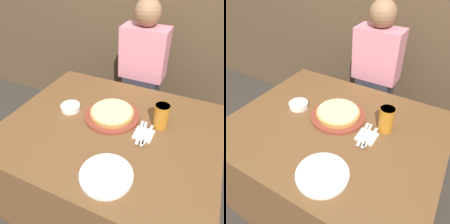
{
  "view_description": "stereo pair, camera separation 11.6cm",
  "coord_description": "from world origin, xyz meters",
  "views": [
    {
      "loc": [
        0.44,
        -0.92,
        1.64
      ],
      "look_at": [
        -0.03,
        0.09,
        0.79
      ],
      "focal_mm": 35.0,
      "sensor_mm": 36.0,
      "label": 1
    },
    {
      "loc": [
        0.54,
        -0.87,
        1.64
      ],
      "look_at": [
        -0.03,
        0.09,
        0.79
      ],
      "focal_mm": 35.0,
      "sensor_mm": 36.0,
      "label": 2
    }
  ],
  "objects": [
    {
      "name": "ground_plane",
      "position": [
        0.0,
        0.0,
        0.0
      ],
      "size": [
        12.0,
        12.0,
        0.0
      ],
      "primitive_type": "plane",
      "color": "#38332D"
    },
    {
      "name": "dining_table",
      "position": [
        0.0,
        0.0,
        0.38
      ],
      "size": [
        1.31,
        1.06,
        0.75
      ],
      "color": "brown",
      "rests_on": "ground_plane"
    },
    {
      "name": "pizza_on_board",
      "position": [
        -0.03,
        0.09,
        0.78
      ],
      "size": [
        0.35,
        0.35,
        0.06
      ],
      "color": "brown",
      "rests_on": "dining_table"
    },
    {
      "name": "beer_glass",
      "position": [
        0.28,
        0.13,
        0.84
      ],
      "size": [
        0.09,
        0.09,
        0.16
      ],
      "color": "#B7701E",
      "rests_on": "dining_table"
    },
    {
      "name": "dinner_plate",
      "position": [
        0.14,
        -0.34,
        0.76
      ],
      "size": [
        0.26,
        0.26,
        0.02
      ],
      "color": "silver",
      "rests_on": "dining_table"
    },
    {
      "name": "side_bowl",
      "position": [
        -0.32,
        0.05,
        0.77
      ],
      "size": [
        0.13,
        0.13,
        0.04
      ],
      "color": "silver",
      "rests_on": "dining_table"
    },
    {
      "name": "napkin_stack",
      "position": [
        0.21,
        0.01,
        0.76
      ],
      "size": [
        0.11,
        0.11,
        0.01
      ],
      "color": "silver",
      "rests_on": "dining_table"
    },
    {
      "name": "fork",
      "position": [
        0.19,
        0.01,
        0.77
      ],
      "size": [
        0.05,
        0.21,
        0.0
      ],
      "color": "silver",
      "rests_on": "napkin_stack"
    },
    {
      "name": "dinner_knife",
      "position": [
        0.21,
        0.01,
        0.77
      ],
      "size": [
        0.05,
        0.21,
        0.0
      ],
      "color": "silver",
      "rests_on": "napkin_stack"
    },
    {
      "name": "spoon",
      "position": [
        0.24,
        0.01,
        0.77
      ],
      "size": [
        0.02,
        0.18,
        0.0
      ],
      "color": "silver",
      "rests_on": "napkin_stack"
    },
    {
      "name": "diner_person",
      "position": [
        -0.04,
        0.75,
        0.67
      ],
      "size": [
        0.37,
        0.2,
        1.35
      ],
      "color": "#33333D",
      "rests_on": "ground_plane"
    }
  ]
}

